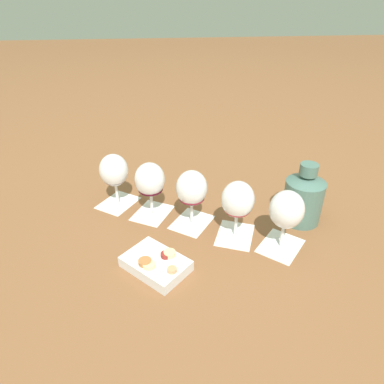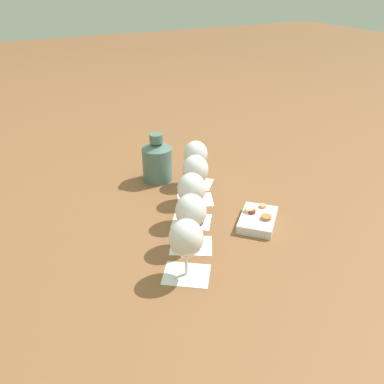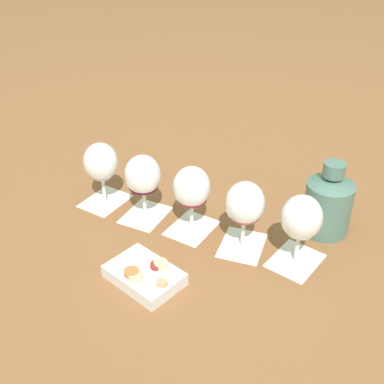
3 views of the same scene
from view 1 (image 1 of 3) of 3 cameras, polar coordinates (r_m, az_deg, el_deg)
name	(u,v)px [view 1 (image 1 of 3)]	position (r m, az deg, el deg)	size (l,w,h in m)	color
ground_plane	(192,222)	(0.98, -0.05, -5.09)	(8.00, 8.00, 0.00)	brown
tasting_card_0	(280,246)	(0.93, 14.52, -8.67)	(0.15, 0.15, 0.00)	white
tasting_card_1	(235,235)	(0.94, 7.16, -7.09)	(0.13, 0.14, 0.00)	white
tasting_card_2	(193,221)	(0.99, 0.12, -4.88)	(0.14, 0.15, 0.00)	white
tasting_card_3	(152,213)	(1.03, -6.64, -3.47)	(0.14, 0.15, 0.00)	white
tasting_card_4	(118,203)	(1.09, -12.21, -1.76)	(0.14, 0.15, 0.00)	white
wine_glass_0	(286,212)	(0.87, 15.43, -3.26)	(0.09, 0.09, 0.16)	white
wine_glass_1	(238,202)	(0.88, 7.61, -1.66)	(0.09, 0.09, 0.16)	white
wine_glass_2	(193,189)	(0.93, 0.13, 0.46)	(0.09, 0.09, 0.16)	white
wine_glass_3	(150,182)	(0.97, -7.02, 1.72)	(0.09, 0.09, 0.16)	white
wine_glass_4	(114,173)	(1.04, -12.86, 3.17)	(0.09, 0.09, 0.16)	white
ceramic_vase	(303,197)	(1.00, 18.08, -0.77)	(0.11, 0.11, 0.18)	#4C7066
snack_dish	(156,263)	(0.83, -6.02, -11.76)	(0.18, 0.18, 0.04)	silver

